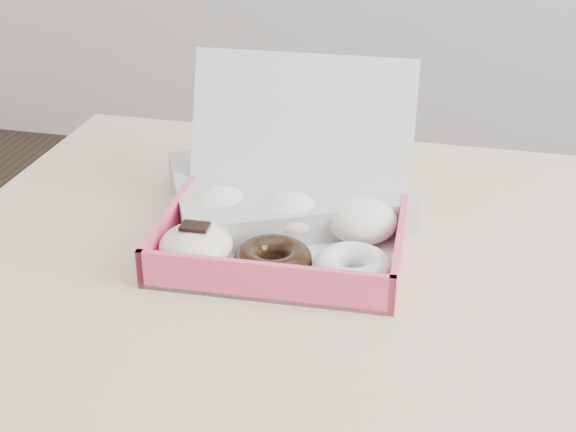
# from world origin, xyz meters

# --- Properties ---
(table) EXTENTS (1.20, 0.80, 0.75)m
(table) POSITION_xyz_m (0.00, 0.00, 0.67)
(table) COLOR tan
(table) RESTS_ON ground
(donut_box) EXTENTS (0.28, 0.26, 0.19)m
(donut_box) POSITION_xyz_m (-0.19, 0.04, 0.78)
(donut_box) COLOR white
(donut_box) RESTS_ON table
(newspapers) EXTENTS (0.34, 0.32, 0.04)m
(newspapers) POSITION_xyz_m (-0.21, 0.14, 0.77)
(newspapers) COLOR beige
(newspapers) RESTS_ON table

